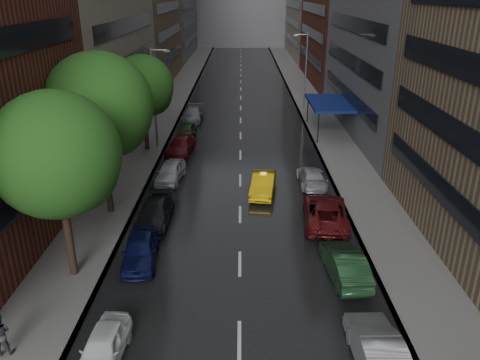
# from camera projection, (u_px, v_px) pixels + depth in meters

# --- Properties ---
(road) EXTENTS (14.00, 140.00, 0.01)m
(road) POSITION_uv_depth(u_px,v_px,m) (241.00, 101.00, 62.42)
(road) COLOR black
(road) RESTS_ON ground
(sidewalk_left) EXTENTS (4.00, 140.00, 0.15)m
(sidewalk_left) POSITION_uv_depth(u_px,v_px,m) (173.00, 100.00, 62.42)
(sidewalk_left) COLOR gray
(sidewalk_left) RESTS_ON ground
(sidewalk_right) EXTENTS (4.00, 140.00, 0.15)m
(sidewalk_right) POSITION_uv_depth(u_px,v_px,m) (308.00, 100.00, 62.37)
(sidewalk_right) COLOR gray
(sidewalk_right) RESTS_ON ground
(tree_near) EXTENTS (6.08, 6.08, 9.70)m
(tree_near) POSITION_uv_depth(u_px,v_px,m) (56.00, 155.00, 21.84)
(tree_near) COLOR #382619
(tree_near) RESTS_ON ground
(tree_mid) EXTENTS (6.61, 6.61, 10.53)m
(tree_mid) POSITION_uv_depth(u_px,v_px,m) (99.00, 106.00, 28.46)
(tree_mid) COLOR #382619
(tree_mid) RESTS_ON ground
(tree_far) EXTENTS (5.46, 5.46, 8.71)m
(tree_far) POSITION_uv_depth(u_px,v_px,m) (142.00, 86.00, 40.96)
(tree_far) COLOR #382619
(tree_far) RESTS_ON ground
(taxi) EXTENTS (2.20, 4.71, 1.50)m
(taxi) POSITION_uv_depth(u_px,v_px,m) (263.00, 184.00, 33.83)
(taxi) COLOR #E5B30C
(taxi) RESTS_ON ground
(parked_cars_left) EXTENTS (2.58, 41.71, 1.51)m
(parked_cars_left) POSITION_uv_depth(u_px,v_px,m) (173.00, 166.00, 37.38)
(parked_cars_left) COLOR white
(parked_cars_left) RESTS_ON ground
(parked_cars_right) EXTENTS (3.21, 23.30, 1.61)m
(parked_cars_right) POSITION_uv_depth(u_px,v_px,m) (332.00, 231.00, 27.25)
(parked_cars_right) COLOR #A9A8AE
(parked_cars_right) RESTS_ON ground
(street_lamp_left) EXTENTS (1.74, 0.22, 9.00)m
(street_lamp_left) POSITION_uv_depth(u_px,v_px,m) (155.00, 96.00, 42.08)
(street_lamp_left) COLOR gray
(street_lamp_left) RESTS_ON sidewalk_left
(street_lamp_right) EXTENTS (1.74, 0.22, 9.00)m
(street_lamp_right) POSITION_uv_depth(u_px,v_px,m) (305.00, 70.00, 55.92)
(street_lamp_right) COLOR gray
(street_lamp_right) RESTS_ON sidewalk_right
(awning) EXTENTS (4.00, 8.00, 3.12)m
(awning) POSITION_uv_depth(u_px,v_px,m) (329.00, 103.00, 47.33)
(awning) COLOR navy
(awning) RESTS_ON sidewalk_right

